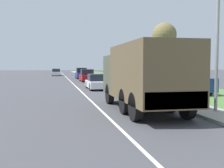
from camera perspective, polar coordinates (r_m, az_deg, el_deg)
ground_plane at (r=39.06m, az=-8.52°, el=0.64°), size 180.00×180.00×0.00m
lane_centre_stripe at (r=39.06m, az=-8.52°, el=0.64°), size 0.12×120.00×0.00m
sidewalk_right at (r=39.56m, az=-2.00°, el=0.80°), size 1.80×120.00×0.12m
grass_strip_right at (r=40.53m, az=4.14°, el=0.79°), size 7.00×120.00×0.02m
military_truck at (r=13.00m, az=6.42°, el=1.94°), size 2.40×7.54×3.02m
car_nearest_ahead at (r=24.98m, az=-2.96°, el=0.36°), size 1.76×4.37×1.35m
car_second_ahead at (r=37.40m, az=-5.09°, el=1.63°), size 1.75×4.59×1.61m
car_third_ahead at (r=45.47m, az=-6.24°, el=2.07°), size 1.73×4.89×1.74m
car_fourth_ahead at (r=59.71m, az=-11.28°, el=2.30°), size 1.80×4.56×1.45m
pickup_truck at (r=22.55m, az=14.35°, el=0.49°), size 2.08×5.72×1.78m
lamp_post at (r=12.96m, az=19.83°, el=11.89°), size 1.69×0.24×6.41m
tree_mid_right at (r=28.98m, az=10.59°, el=9.55°), size 2.44×2.44×6.38m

